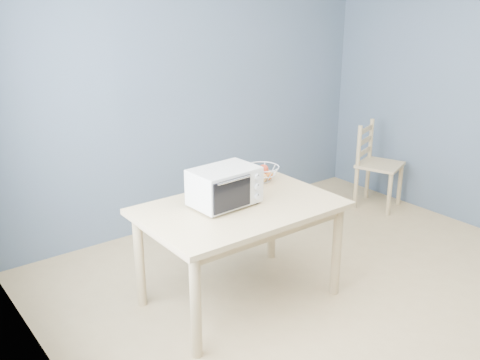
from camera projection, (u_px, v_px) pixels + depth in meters
room at (390, 138)px, 3.37m from camera, size 4.01×4.51×2.61m
dining_table at (240, 219)px, 3.79m from camera, size 1.40×0.90×0.75m
toaster_oven at (222, 187)px, 3.70m from camera, size 0.48×0.36×0.27m
fruit_basket at (262, 173)px, 4.21m from camera, size 0.29×0.29×0.14m
dining_chair at (376, 166)px, 5.61m from camera, size 0.54×0.54×0.90m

